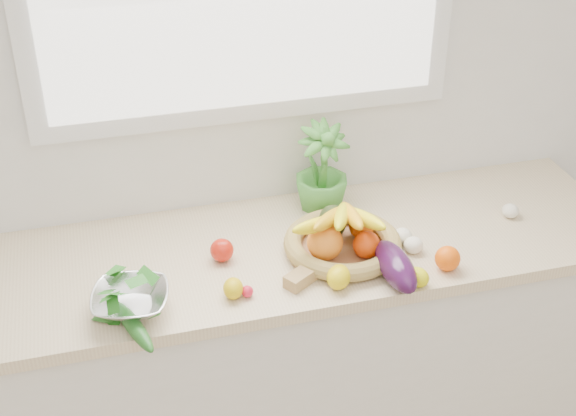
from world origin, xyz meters
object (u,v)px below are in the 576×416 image
object	(u,v)px
apple	(222,250)
cucumber	(134,327)
fruit_basket	(342,238)
eggplant	(396,266)
potted_herb	(322,170)
colander_with_spinach	(130,296)

from	to	relation	value
apple	cucumber	bearing A→B (deg)	-137.28
cucumber	apple	bearing A→B (deg)	42.72
apple	fruit_basket	bearing A→B (deg)	-8.45
apple	fruit_basket	size ratio (longest dim) A/B	0.15
apple	eggplant	world-z (taller)	eggplant
apple	potted_herb	bearing A→B (deg)	29.78
eggplant	potted_herb	bearing A→B (deg)	101.40
eggplant	colander_with_spinach	xyz separation A→B (m)	(-0.74, 0.05, 0.01)
cucumber	colander_with_spinach	size ratio (longest dim) A/B	0.94
apple	eggplant	distance (m)	0.51
apple	cucumber	size ratio (longest dim) A/B	0.30
cucumber	colander_with_spinach	distance (m)	0.09
apple	cucumber	xyz separation A→B (m)	(-0.28, -0.26, -0.01)
eggplant	apple	bearing A→B (deg)	154.04
apple	fruit_basket	world-z (taller)	fruit_basket
eggplant	cucumber	size ratio (longest dim) A/B	1.01
fruit_basket	colander_with_spinach	xyz separation A→B (m)	(-0.63, -0.12, 0.00)
apple	colander_with_spinach	world-z (taller)	colander_with_spinach
cucumber	fruit_basket	distance (m)	0.67
potted_herb	fruit_basket	size ratio (longest dim) A/B	0.67
apple	cucumber	world-z (taller)	apple
apple	cucumber	distance (m)	0.39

